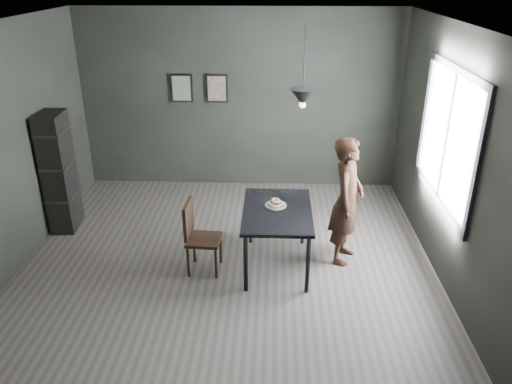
{
  "coord_description": "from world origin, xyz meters",
  "views": [
    {
      "loc": [
        0.55,
        -5.19,
        3.34
      ],
      "look_at": [
        0.35,
        0.05,
        0.95
      ],
      "focal_mm": 35.0,
      "sensor_mm": 36.0,
      "label": 1
    }
  ],
  "objects_px": {
    "white_plate": "(276,206)",
    "woman": "(347,201)",
    "pendant_lamp": "(303,97)",
    "wood_chair": "(197,232)",
    "cafe_table": "(277,216)",
    "shelf_unit": "(59,172)"
  },
  "relations": [
    {
      "from": "white_plate",
      "to": "woman",
      "type": "bearing_deg",
      "value": 6.81
    },
    {
      "from": "cafe_table",
      "to": "woman",
      "type": "height_order",
      "value": "woman"
    },
    {
      "from": "white_plate",
      "to": "pendant_lamp",
      "type": "distance_m",
      "value": 1.32
    },
    {
      "from": "white_plate",
      "to": "woman",
      "type": "relative_size",
      "value": 0.15
    },
    {
      "from": "white_plate",
      "to": "woman",
      "type": "height_order",
      "value": "woman"
    },
    {
      "from": "wood_chair",
      "to": "pendant_lamp",
      "type": "xyz_separation_m",
      "value": [
        1.18,
        0.23,
        1.55
      ]
    },
    {
      "from": "woman",
      "to": "pendant_lamp",
      "type": "bearing_deg",
      "value": 117.44
    },
    {
      "from": "woman",
      "to": "pendant_lamp",
      "type": "relative_size",
      "value": 1.82
    },
    {
      "from": "woman",
      "to": "pendant_lamp",
      "type": "distance_m",
      "value": 1.39
    },
    {
      "from": "wood_chair",
      "to": "shelf_unit",
      "type": "height_order",
      "value": "shelf_unit"
    },
    {
      "from": "wood_chair",
      "to": "pendant_lamp",
      "type": "relative_size",
      "value": 1.02
    },
    {
      "from": "woman",
      "to": "wood_chair",
      "type": "distance_m",
      "value": 1.81
    },
    {
      "from": "pendant_lamp",
      "to": "wood_chair",
      "type": "bearing_deg",
      "value": -168.97
    },
    {
      "from": "cafe_table",
      "to": "pendant_lamp",
      "type": "relative_size",
      "value": 1.39
    },
    {
      "from": "shelf_unit",
      "to": "pendant_lamp",
      "type": "height_order",
      "value": "pendant_lamp"
    },
    {
      "from": "white_plate",
      "to": "woman",
      "type": "distance_m",
      "value": 0.85
    },
    {
      "from": "pendant_lamp",
      "to": "white_plate",
      "type": "bearing_deg",
      "value": -177.54
    },
    {
      "from": "cafe_table",
      "to": "woman",
      "type": "relative_size",
      "value": 0.76
    },
    {
      "from": "cafe_table",
      "to": "wood_chair",
      "type": "xyz_separation_m",
      "value": [
        -0.93,
        -0.13,
        -0.17
      ]
    },
    {
      "from": "white_plate",
      "to": "pendant_lamp",
      "type": "relative_size",
      "value": 0.27
    },
    {
      "from": "pendant_lamp",
      "to": "cafe_table",
      "type": "bearing_deg",
      "value": -158.2
    },
    {
      "from": "white_plate",
      "to": "shelf_unit",
      "type": "bearing_deg",
      "value": 164.7
    }
  ]
}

